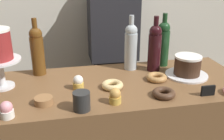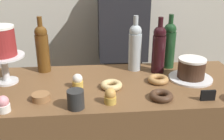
% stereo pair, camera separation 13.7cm
% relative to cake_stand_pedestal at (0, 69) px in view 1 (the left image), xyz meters
% --- Properties ---
extents(cake_stand_pedestal, '(0.22, 0.22, 0.15)m').
position_rel_cake_stand_pedestal_xyz_m(cake_stand_pedestal, '(0.00, 0.00, 0.00)').
color(cake_stand_pedestal, silver).
rests_on(cake_stand_pedestal, display_counter).
extents(silver_serving_platter, '(0.24, 0.24, 0.01)m').
position_rel_cake_stand_pedestal_xyz_m(silver_serving_platter, '(1.00, -0.05, -0.10)').
color(silver_serving_platter, white).
rests_on(silver_serving_platter, display_counter).
extents(chocolate_round_cake, '(0.15, 0.15, 0.11)m').
position_rel_cake_stand_pedestal_xyz_m(chocolate_round_cake, '(1.00, -0.05, -0.04)').
color(chocolate_round_cake, '#3D2619').
rests_on(chocolate_round_cake, silver_serving_platter).
extents(wine_bottle_amber, '(0.08, 0.08, 0.33)m').
position_rel_cake_stand_pedestal_xyz_m(wine_bottle_amber, '(0.18, 0.15, 0.04)').
color(wine_bottle_amber, '#5B3814').
rests_on(wine_bottle_amber, display_counter).
extents(wine_bottle_clear, '(0.08, 0.08, 0.33)m').
position_rel_cake_stand_pedestal_xyz_m(wine_bottle_clear, '(0.72, 0.12, 0.04)').
color(wine_bottle_clear, '#B2BCC1').
rests_on(wine_bottle_clear, display_counter).
extents(wine_bottle_green, '(0.08, 0.08, 0.33)m').
position_rel_cake_stand_pedestal_xyz_m(wine_bottle_green, '(0.93, 0.15, 0.04)').
color(wine_bottle_green, '#193D1E').
rests_on(wine_bottle_green, display_counter).
extents(wine_bottle_dark_red, '(0.08, 0.08, 0.33)m').
position_rel_cake_stand_pedestal_xyz_m(wine_bottle_dark_red, '(0.85, 0.07, 0.04)').
color(wine_bottle_dark_red, black).
rests_on(wine_bottle_dark_red, display_counter).
extents(cupcake_vanilla, '(0.06, 0.06, 0.07)m').
position_rel_cake_stand_pedestal_xyz_m(cupcake_vanilla, '(0.38, -0.10, -0.07)').
color(cupcake_vanilla, gold).
rests_on(cupcake_vanilla, display_counter).
extents(cupcake_strawberry, '(0.06, 0.06, 0.07)m').
position_rel_cake_stand_pedestal_xyz_m(cupcake_strawberry, '(0.07, -0.31, -0.07)').
color(cupcake_strawberry, white).
rests_on(cupcake_strawberry, display_counter).
extents(cupcake_caramel, '(0.06, 0.06, 0.07)m').
position_rel_cake_stand_pedestal_xyz_m(cupcake_caramel, '(0.54, -0.28, -0.07)').
color(cupcake_caramel, gold).
rests_on(cupcake_caramel, display_counter).
extents(donut_chocolate, '(0.11, 0.11, 0.03)m').
position_rel_cake_stand_pedestal_xyz_m(donut_chocolate, '(0.78, -0.26, -0.09)').
color(donut_chocolate, '#472D1E').
rests_on(donut_chocolate, display_counter).
extents(donut_maple, '(0.11, 0.11, 0.03)m').
position_rel_cake_stand_pedestal_xyz_m(donut_maple, '(0.81, -0.07, -0.09)').
color(donut_maple, '#B27F47').
rests_on(donut_maple, display_counter).
extents(donut_glazed, '(0.11, 0.11, 0.03)m').
position_rel_cake_stand_pedestal_xyz_m(donut_glazed, '(0.56, -0.12, -0.09)').
color(donut_glazed, '#E0C17F').
rests_on(donut_glazed, display_counter).
extents(cookie_stack, '(0.08, 0.08, 0.03)m').
position_rel_cake_stand_pedestal_xyz_m(cookie_stack, '(0.21, -0.22, -0.09)').
color(cookie_stack, olive).
rests_on(cookie_stack, display_counter).
extents(price_sign_chalkboard, '(0.07, 0.01, 0.05)m').
position_rel_cake_stand_pedestal_xyz_m(price_sign_chalkboard, '(0.99, -0.29, -0.08)').
color(price_sign_chalkboard, black).
rests_on(price_sign_chalkboard, display_counter).
extents(coffee_cup_ceramic, '(0.08, 0.08, 0.08)m').
position_rel_cake_stand_pedestal_xyz_m(coffee_cup_ceramic, '(0.38, -0.31, -0.06)').
color(coffee_cup_ceramic, '#282828').
rests_on(coffee_cup_ceramic, display_counter).
extents(barista_figure, '(0.36, 0.22, 1.60)m').
position_rel_cake_stand_pedestal_xyz_m(barista_figure, '(0.70, 0.58, -0.20)').
color(barista_figure, black).
rests_on(barista_figure, ground_plane).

